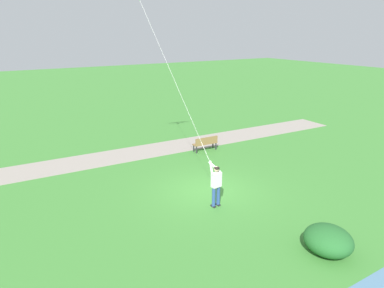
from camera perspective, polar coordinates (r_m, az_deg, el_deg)
ground_plane at (r=15.89m, az=2.68°, el=-7.51°), size 120.00×120.00×0.00m
walkway_path at (r=20.46m, az=-12.36°, el=-2.00°), size 3.57×32.07×0.02m
person_kite_flyer at (r=14.15m, az=3.88°, el=-6.16°), size 0.62×0.52×1.83m
park_bench_near_walkway at (r=20.81m, az=2.19°, el=0.21°), size 0.49×1.52×0.88m
lakeside_shrub at (r=12.37m, az=21.09°, el=-14.25°), size 1.58×1.46×0.91m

